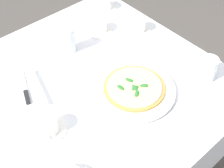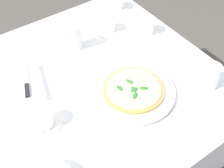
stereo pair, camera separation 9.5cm
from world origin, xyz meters
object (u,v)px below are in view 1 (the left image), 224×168
object	(u,v)px
pizza	(134,87)
coffee_cup_left_edge	(49,125)
pizza_plate	(134,90)
coffee_cup_near_right	(99,26)
napkin_folded	(26,91)
coffee_cup_near_left	(105,4)
water_glass_center_back	(208,70)
dinner_knife	(25,89)
water_glass_far_left	(69,41)
coffee_cup_right_edge	(138,26)

from	to	relation	value
pizza	coffee_cup_left_edge	bearing A→B (deg)	79.43
pizza_plate	pizza	distance (m)	0.01
pizza_plate	coffee_cup_near_right	distance (m)	0.44
pizza	coffee_cup_near_right	bearing A→B (deg)	-20.58
pizza	napkin_folded	size ratio (longest dim) A/B	1.04
coffee_cup_near_left	water_glass_center_back	world-z (taller)	water_glass_center_back
coffee_cup_near_left	napkin_folded	distance (m)	0.70
pizza	water_glass_center_back	xyz separation A→B (m)	(-0.15, -0.29, 0.02)
water_glass_center_back	pizza_plate	bearing A→B (deg)	62.75
coffee_cup_near_right	coffee_cup_left_edge	xyz separation A→B (m)	(-0.34, 0.53, 0.00)
coffee_cup_near_right	coffee_cup_left_edge	bearing A→B (deg)	123.07
dinner_knife	water_glass_far_left	bearing A→B (deg)	-50.58
coffee_cup_left_edge	dinner_knife	world-z (taller)	coffee_cup_left_edge
water_glass_center_back	coffee_cup_near_left	bearing A→B (deg)	-1.47
dinner_knife	coffee_cup_right_edge	bearing A→B (deg)	-69.72
coffee_cup_right_edge	coffee_cup_left_edge	world-z (taller)	coffee_cup_left_edge
water_glass_center_back	coffee_cup_left_edge	bearing A→B (deg)	71.73
pizza	water_glass_center_back	size ratio (longest dim) A/B	2.36
dinner_knife	coffee_cup_left_edge	bearing A→B (deg)	-166.37
pizza	dinner_knife	bearing A→B (deg)	49.44
pizza	water_glass_far_left	world-z (taller)	water_glass_far_left
pizza	coffee_cup_near_left	world-z (taller)	coffee_cup_near_left
coffee_cup_left_edge	water_glass_center_back	bearing A→B (deg)	-108.27
water_glass_center_back	water_glass_far_left	world-z (taller)	water_glass_far_left
pizza_plate	water_glass_far_left	distance (m)	0.40
water_glass_center_back	dinner_knife	distance (m)	0.78
coffee_cup_right_edge	coffee_cup_near_right	bearing A→B (deg)	49.82
dinner_knife	pizza_plate	bearing A→B (deg)	-109.47
coffee_cup_near_right	water_glass_center_back	bearing A→B (deg)	-166.48
pizza	water_glass_far_left	size ratio (longest dim) A/B	2.02
water_glass_center_back	coffee_cup_near_right	bearing A→B (deg)	13.52
coffee_cup_near_left	coffee_cup_right_edge	xyz separation A→B (m)	(-0.26, 0.00, 0.00)
coffee_cup_left_edge	napkin_folded	world-z (taller)	coffee_cup_left_edge
coffee_cup_right_edge	water_glass_far_left	xyz separation A→B (m)	(0.11, 0.35, 0.03)
pizza	coffee_cup_near_right	xyz separation A→B (m)	(0.41, -0.16, 0.00)
coffee_cup_near_right	dinner_knife	xyz separation A→B (m)	(-0.12, 0.50, -0.00)
pizza_plate	coffee_cup_left_edge	distance (m)	0.38
pizza_plate	napkin_folded	xyz separation A→B (m)	(0.29, 0.35, -0.00)
coffee_cup_right_edge	napkin_folded	xyz separation A→B (m)	(0.01, 0.65, -0.02)
pizza	coffee_cup_near_left	bearing A→B (deg)	-29.37
pizza_plate	water_glass_far_left	bearing A→B (deg)	6.61
coffee_cup_near_right	coffee_cup_left_edge	size ratio (longest dim) A/B	1.02
coffee_cup_left_edge	coffee_cup_near_left	bearing A→B (deg)	-54.92
napkin_folded	water_glass_center_back	bearing A→B (deg)	-109.31
pizza	water_glass_far_left	xyz separation A→B (m)	(0.39, 0.05, 0.03)
napkin_folded	coffee_cup_near_left	bearing A→B (deg)	-53.08
dinner_knife	water_glass_center_back	bearing A→B (deg)	-103.90
water_glass_center_back	water_glass_far_left	bearing A→B (deg)	31.77
coffee_cup_near_right	pizza	bearing A→B (deg)	159.42
coffee_cup_near_left	coffee_cup_left_edge	size ratio (longest dim) A/B	1.00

